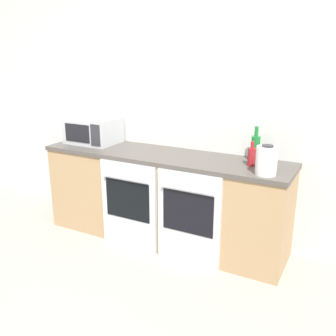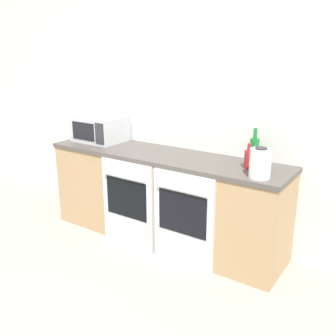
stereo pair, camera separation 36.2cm
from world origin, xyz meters
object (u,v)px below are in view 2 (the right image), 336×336
object	(u,v)px
oven_left	(128,204)
bottle_red	(248,159)
oven_right	(183,219)
kettle	(260,163)
microwave	(100,129)
bottle_green	(254,150)

from	to	relation	value
oven_left	bottle_red	distance (m)	1.25
oven_left	oven_right	size ratio (longest dim) A/B	1.00
bottle_red	kettle	xyz separation A→B (m)	(0.17, -0.19, 0.03)
oven_right	kettle	xyz separation A→B (m)	(0.61, 0.13, 0.58)
microwave	kettle	world-z (taller)	microwave
bottle_green	kettle	world-z (taller)	bottle_green
oven_right	bottle_green	xyz separation A→B (m)	(0.43, 0.48, 0.59)
microwave	bottle_green	world-z (taller)	bottle_green
oven_left	microwave	size ratio (longest dim) A/B	1.64
oven_left	oven_right	distance (m)	0.63
oven_right	bottle_red	bearing A→B (deg)	36.08
bottle_green	kettle	xyz separation A→B (m)	(0.18, -0.34, -0.01)
bottle_red	kettle	distance (m)	0.26
microwave	kettle	size ratio (longest dim) A/B	2.18
oven_left	kettle	distance (m)	1.38
kettle	bottle_red	bearing A→B (deg)	132.48
bottle_green	oven_left	bearing A→B (deg)	-155.78
bottle_red	bottle_green	bearing A→B (deg)	94.73
oven_left	bottle_green	size ratio (longest dim) A/B	2.73
microwave	bottle_green	bearing A→B (deg)	3.26
oven_right	bottle_red	xyz separation A→B (m)	(0.44, 0.32, 0.55)
bottle_green	microwave	bearing A→B (deg)	-176.74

